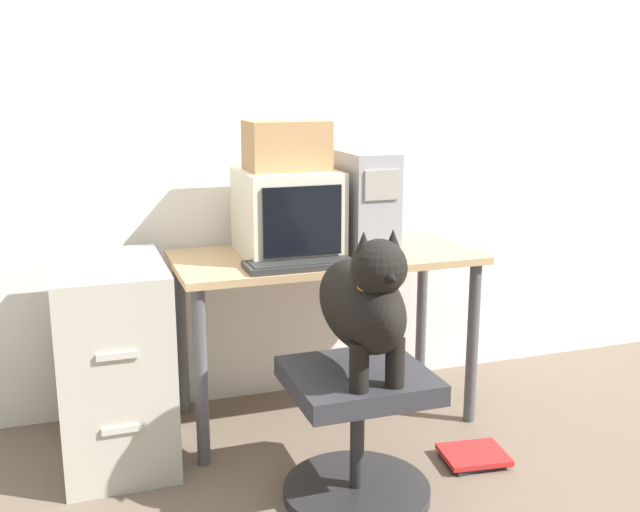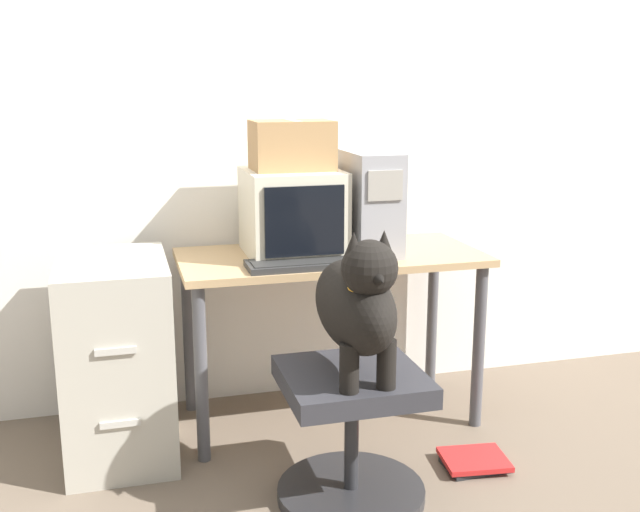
{
  "view_description": "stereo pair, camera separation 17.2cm",
  "coord_description": "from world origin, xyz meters",
  "px_view_note": "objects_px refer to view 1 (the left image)",
  "views": [
    {
      "loc": [
        -1.0,
        -2.56,
        1.43
      ],
      "look_at": [
        -0.13,
        -0.02,
        0.8
      ],
      "focal_mm": 42.0,
      "sensor_mm": 36.0,
      "label": 1
    },
    {
      "loc": [
        -0.84,
        -2.61,
        1.43
      ],
      "look_at": [
        -0.13,
        -0.02,
        0.8
      ],
      "focal_mm": 42.0,
      "sensor_mm": 36.0,
      "label": 2
    }
  ],
  "objects_px": {
    "keyboard": "(300,264)",
    "dog": "(364,301)",
    "filing_cabinet": "(114,363)",
    "book_stack_floor": "(474,457)",
    "pc_tower": "(360,200)",
    "cardboard_box": "(287,145)",
    "office_chair": "(357,428)",
    "crt_monitor": "(287,213)"
  },
  "relations": [
    {
      "from": "keyboard",
      "to": "dog",
      "type": "relative_size",
      "value": 0.79
    },
    {
      "from": "filing_cabinet",
      "to": "book_stack_floor",
      "type": "relative_size",
      "value": 2.95
    },
    {
      "from": "pc_tower",
      "to": "book_stack_floor",
      "type": "relative_size",
      "value": 1.71
    },
    {
      "from": "pc_tower",
      "to": "filing_cabinet",
      "type": "distance_m",
      "value": 1.18
    },
    {
      "from": "keyboard",
      "to": "cardboard_box",
      "type": "xyz_separation_m",
      "value": [
        0.02,
        0.23,
        0.43
      ]
    },
    {
      "from": "keyboard",
      "to": "cardboard_box",
      "type": "height_order",
      "value": "cardboard_box"
    },
    {
      "from": "filing_cabinet",
      "to": "cardboard_box",
      "type": "distance_m",
      "value": 1.08
    },
    {
      "from": "pc_tower",
      "to": "book_stack_floor",
      "type": "xyz_separation_m",
      "value": [
        0.25,
        -0.59,
        -0.92
      ]
    },
    {
      "from": "pc_tower",
      "to": "dog",
      "type": "relative_size",
      "value": 0.84
    },
    {
      "from": "office_chair",
      "to": "dog",
      "type": "relative_size",
      "value": 0.97
    },
    {
      "from": "filing_cabinet",
      "to": "dog",
      "type": "bearing_deg",
      "value": -38.45
    },
    {
      "from": "keyboard",
      "to": "filing_cabinet",
      "type": "bearing_deg",
      "value": 170.81
    },
    {
      "from": "keyboard",
      "to": "filing_cabinet",
      "type": "relative_size",
      "value": 0.54
    },
    {
      "from": "dog",
      "to": "cardboard_box",
      "type": "bearing_deg",
      "value": 93.4
    },
    {
      "from": "keyboard",
      "to": "book_stack_floor",
      "type": "height_order",
      "value": "keyboard"
    },
    {
      "from": "pc_tower",
      "to": "keyboard",
      "type": "distance_m",
      "value": 0.45
    },
    {
      "from": "crt_monitor",
      "to": "filing_cabinet",
      "type": "distance_m",
      "value": 0.9
    },
    {
      "from": "filing_cabinet",
      "to": "pc_tower",
      "type": "bearing_deg",
      "value": 5.92
    },
    {
      "from": "office_chair",
      "to": "cardboard_box",
      "type": "bearing_deg",
      "value": 93.62
    },
    {
      "from": "crt_monitor",
      "to": "filing_cabinet",
      "type": "bearing_deg",
      "value": -171.04
    },
    {
      "from": "book_stack_floor",
      "to": "cardboard_box",
      "type": "bearing_deg",
      "value": 132.8
    },
    {
      "from": "book_stack_floor",
      "to": "office_chair",
      "type": "bearing_deg",
      "value": -171.42
    },
    {
      "from": "dog",
      "to": "cardboard_box",
      "type": "distance_m",
      "value": 0.85
    },
    {
      "from": "crt_monitor",
      "to": "pc_tower",
      "type": "bearing_deg",
      "value": -1.19
    },
    {
      "from": "crt_monitor",
      "to": "keyboard",
      "type": "bearing_deg",
      "value": -95.18
    },
    {
      "from": "keyboard",
      "to": "office_chair",
      "type": "xyz_separation_m",
      "value": [
        0.06,
        -0.45,
        -0.48
      ]
    },
    {
      "from": "pc_tower",
      "to": "filing_cabinet",
      "type": "height_order",
      "value": "pc_tower"
    },
    {
      "from": "crt_monitor",
      "to": "office_chair",
      "type": "xyz_separation_m",
      "value": [
        0.04,
        -0.68,
        -0.64
      ]
    },
    {
      "from": "pc_tower",
      "to": "cardboard_box",
      "type": "height_order",
      "value": "cardboard_box"
    },
    {
      "from": "crt_monitor",
      "to": "office_chair",
      "type": "distance_m",
      "value": 0.94
    },
    {
      "from": "crt_monitor",
      "to": "dog",
      "type": "xyz_separation_m",
      "value": [
        0.04,
        -0.72,
        -0.17
      ]
    },
    {
      "from": "pc_tower",
      "to": "cardboard_box",
      "type": "xyz_separation_m",
      "value": [
        -0.31,
        0.01,
        0.24
      ]
    },
    {
      "from": "office_chair",
      "to": "filing_cabinet",
      "type": "distance_m",
      "value": 0.96
    },
    {
      "from": "keyboard",
      "to": "dog",
      "type": "distance_m",
      "value": 0.5
    },
    {
      "from": "crt_monitor",
      "to": "book_stack_floor",
      "type": "relative_size",
      "value": 1.58
    },
    {
      "from": "keyboard",
      "to": "dog",
      "type": "bearing_deg",
      "value": -82.65
    },
    {
      "from": "dog",
      "to": "pc_tower",
      "type": "bearing_deg",
      "value": 69.27
    },
    {
      "from": "dog",
      "to": "crt_monitor",
      "type": "bearing_deg",
      "value": 93.42
    },
    {
      "from": "keyboard",
      "to": "filing_cabinet",
      "type": "height_order",
      "value": "filing_cabinet"
    },
    {
      "from": "crt_monitor",
      "to": "filing_cabinet",
      "type": "xyz_separation_m",
      "value": [
        -0.72,
        -0.11,
        -0.52
      ]
    },
    {
      "from": "book_stack_floor",
      "to": "pc_tower",
      "type": "bearing_deg",
      "value": 112.45
    },
    {
      "from": "filing_cabinet",
      "to": "cardboard_box",
      "type": "bearing_deg",
      "value": 9.26
    }
  ]
}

